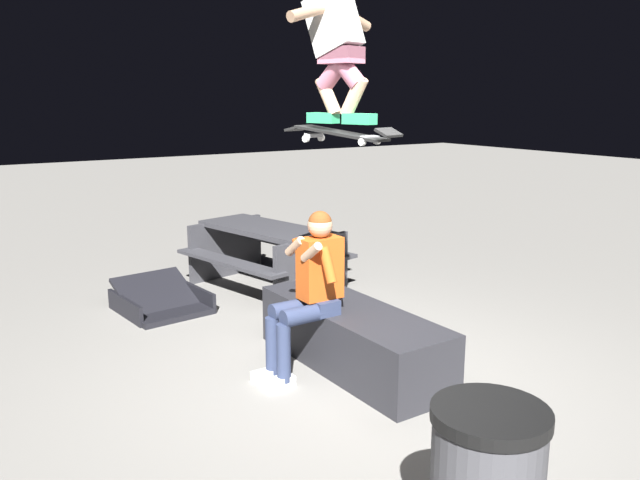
{
  "coord_description": "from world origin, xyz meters",
  "views": [
    {
      "loc": [
        -3.85,
        2.84,
        2.22
      ],
      "look_at": [
        0.34,
        0.12,
        1.11
      ],
      "focal_mm": 36.09,
      "sensor_mm": 36.0,
      "label": 1
    }
  ],
  "objects": [
    {
      "name": "ledge_box_main",
      "position": [
        0.26,
        -0.15,
        0.26
      ],
      "size": [
        1.94,
        0.67,
        0.51
      ],
      "primitive_type": "cube",
      "rotation": [
        0.0,
        0.0,
        0.01
      ],
      "color": "#28282D",
      "rests_on": "ground"
    },
    {
      "name": "skater_airborne",
      "position": [
        0.27,
        0.03,
        2.64
      ],
      "size": [
        0.64,
        0.88,
        1.12
      ],
      "color": "#2D9E66"
    },
    {
      "name": "picnic_table_back",
      "position": [
        2.68,
        -0.64,
        0.5
      ],
      "size": [
        1.95,
        1.68,
        0.75
      ],
      "color": "#38383D",
      "rests_on": "ground"
    },
    {
      "name": "person_sitting_on_ledge",
      "position": [
        0.34,
        0.23,
        0.75
      ],
      "size": [
        0.59,
        0.75,
        1.35
      ],
      "color": "#2D3856",
      "rests_on": "ground"
    },
    {
      "name": "ground_plane",
      "position": [
        0.0,
        0.0,
        0.0
      ],
      "size": [
        40.0,
        40.0,
        0.0
      ],
      "primitive_type": "plane",
      "color": "gray"
    },
    {
      "name": "kicker_ramp",
      "position": [
        2.54,
        0.7,
        0.07
      ],
      "size": [
        0.98,
        0.9,
        0.43
      ],
      "color": "black",
      "rests_on": "ground"
    },
    {
      "name": "skateboard",
      "position": [
        0.22,
        0.01,
        1.95
      ],
      "size": [
        1.04,
        0.46,
        0.13
      ],
      "color": "black"
    }
  ]
}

